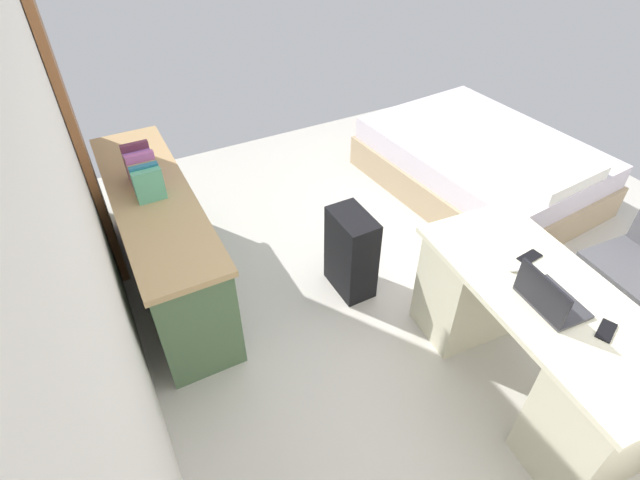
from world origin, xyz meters
TOP-DOWN VIEW (x-y plane):
  - ground_plane at (0.00, 0.00)m, footprint 5.05×5.05m
  - wall_back at (0.00, 2.02)m, footprint 4.03×0.10m
  - door_wooden at (1.46, 1.94)m, footprint 0.88×0.05m
  - desk at (-0.90, 0.08)m, footprint 1.48×0.76m
  - office_chair at (-0.83, -0.86)m, footprint 0.52×0.52m
  - credenza at (0.84, 1.64)m, footprint 1.80×0.48m
  - bed at (0.77, -1.08)m, footprint 2.01×1.55m
  - suitcase_black at (0.23, 0.54)m, footprint 0.36×0.22m
  - laptop at (-0.94, 0.16)m, footprint 0.33×0.24m
  - computer_mouse at (-0.69, 0.10)m, footprint 0.07×0.10m
  - cell_phone_near_laptop at (-1.19, 0.04)m, footprint 0.11×0.15m
  - cell_phone_by_mouse at (-0.65, -0.03)m, footprint 0.08×0.14m
  - book_row at (0.93, 1.64)m, footprint 0.36×0.17m
  - figurine_small at (1.35, 1.64)m, footprint 0.08×0.08m

SIDE VIEW (x-z plane):
  - ground_plane at x=0.00m, z-range 0.00..0.00m
  - bed at x=0.77m, z-range -0.05..0.53m
  - suitcase_black at x=0.23m, z-range 0.00..0.62m
  - credenza at x=0.84m, z-range 0.00..0.77m
  - desk at x=-0.90m, z-range 0.02..0.76m
  - office_chair at x=-0.83m, z-range -0.05..0.89m
  - cell_phone_near_laptop at x=-1.19m, z-range 0.74..0.75m
  - cell_phone_by_mouse at x=-0.65m, z-range 0.74..0.75m
  - computer_mouse at x=-0.69m, z-range 0.74..0.77m
  - laptop at x=-0.94m, z-range 0.69..0.89m
  - figurine_small at x=1.35m, z-range 0.77..0.88m
  - book_row at x=0.93m, z-range 0.75..1.00m
  - door_wooden at x=1.46m, z-range 0.00..2.04m
  - wall_back at x=0.00m, z-range 0.00..2.62m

